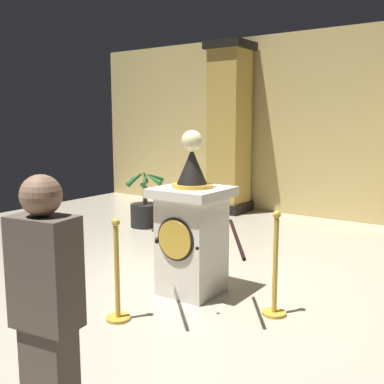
{
  "coord_description": "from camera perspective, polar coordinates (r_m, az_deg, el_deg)",
  "views": [
    {
      "loc": [
        3.03,
        -4.06,
        1.92
      ],
      "look_at": [
        0.2,
        -0.01,
        1.15
      ],
      "focal_mm": 42.81,
      "sensor_mm": 36.0,
      "label": 1
    }
  ],
  "objects": [
    {
      "name": "bystander_guest",
      "position": [
        2.68,
        -17.59,
        -14.52
      ],
      "size": [
        0.39,
        0.27,
        1.65
      ],
      "color": "brown",
      "rests_on": "ground_plane"
    },
    {
      "name": "cafe_table",
      "position": [
        8.02,
        -3.73,
        -1.51
      ],
      "size": [
        0.55,
        0.55,
        0.74
      ],
      "color": "#332D28",
      "rests_on": "ground_plane"
    },
    {
      "name": "pedestal_clock",
      "position": [
        5.07,
        -0.03,
        -4.72
      ],
      "size": [
        0.75,
        0.75,
        1.82
      ],
      "color": "silver",
      "rests_on": "ground_plane"
    },
    {
      "name": "stanchion_far",
      "position": [
        4.67,
        10.29,
        -10.59
      ],
      "size": [
        0.24,
        0.24,
        1.06
      ],
      "color": "gold",
      "rests_on": "ground_plane"
    },
    {
      "name": "back_wall",
      "position": [
        9.37,
        16.2,
        7.95
      ],
      "size": [
        11.33,
        0.16,
        3.64
      ],
      "primitive_type": "cube",
      "color": "tan",
      "rests_on": "ground_plane"
    },
    {
      "name": "column_left",
      "position": [
        9.66,
        4.66,
        7.78
      ],
      "size": [
        0.83,
        0.83,
        3.5
      ],
      "color": "black",
      "rests_on": "ground_plane"
    },
    {
      "name": "cafe_chair_red",
      "position": [
        7.56,
        -0.62,
        -1.36
      ],
      "size": [
        0.57,
        0.57,
        0.96
      ],
      "color": "black",
      "rests_on": "ground_plane"
    },
    {
      "name": "ground_plane",
      "position": [
        5.41,
        -1.77,
        -11.88
      ],
      "size": [
        11.33,
        11.33,
        0.0
      ],
      "primitive_type": "plane",
      "color": "#B2A893"
    },
    {
      "name": "stanchion_near",
      "position": [
        4.55,
        -9.29,
        -11.39
      ],
      "size": [
        0.24,
        0.24,
        1.01
      ],
      "color": "gold",
      "rests_on": "ground_plane"
    },
    {
      "name": "potted_palm_left",
      "position": [
        8.39,
        -5.83,
        -2.13
      ],
      "size": [
        0.78,
        0.74,
        1.07
      ],
      "color": "black",
      "rests_on": "ground_plane"
    },
    {
      "name": "velvet_rope",
      "position": [
        4.42,
        0.65,
        -5.95
      ],
      "size": [
        1.12,
        1.12,
        0.22
      ],
      "color": "black"
    }
  ]
}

